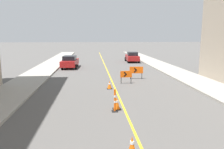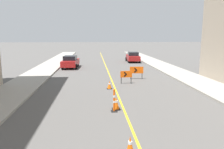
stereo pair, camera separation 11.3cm
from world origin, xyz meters
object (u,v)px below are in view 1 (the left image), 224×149
Objects in this scene: delineator_post_rear at (115,102)px; traffic_cone_fourth at (117,103)px; arrow_barricade_primary at (126,75)px; parked_car_curb_mid at (132,57)px; parked_car_curb_near at (70,62)px; traffic_cone_fifth at (109,85)px; traffic_cone_third at (132,145)px; arrow_barricade_secondary at (136,70)px.

traffic_cone_fourth is at bearing 67.97° from delineator_post_rear.
delineator_post_rear is at bearing -107.68° from arrow_barricade_primary.
delineator_post_rear is 23.32m from parked_car_curb_mid.
traffic_cone_fifth is at bearing -66.87° from parked_car_curb_near.
traffic_cone_third is 0.53× the size of arrow_barricade_secondary.
traffic_cone_fifth is at bearing -136.40° from arrow_barricade_primary.
traffic_cone_third is 4.76m from traffic_cone_fourth.
arrow_barricade_primary reaches higher than traffic_cone_fifth.
parked_car_curb_mid is (9.21, 5.82, 0.00)m from parked_car_curb_near.
parked_car_curb_mid is (5.13, 22.75, 0.24)m from delineator_post_rear.
delineator_post_rear is 0.29× the size of parked_car_curb_mid.
arrow_barricade_secondary is at bearing 51.91° from traffic_cone_fifth.
traffic_cone_fourth is at bearing -99.70° from parked_car_curb_mid.
parked_car_curb_near reaches higher than arrow_barricade_secondary.
parked_car_curb_mid is at bearing 74.03° from traffic_cone_fifth.
traffic_cone_third is 0.93× the size of traffic_cone_fourth.
arrow_barricade_secondary reaches higher than traffic_cone_third.
traffic_cone_fifth is 4.68m from arrow_barricade_secondary.
arrow_barricade_secondary is (2.85, 8.56, 0.48)m from traffic_cone_fourth.
arrow_barricade_primary is 16.15m from parked_car_curb_mid.
parked_car_curb_mid is at bearing 79.59° from traffic_cone_third.
arrow_barricade_primary is (1.56, 11.38, 0.45)m from traffic_cone_third.
delineator_post_rear is at bearing 91.88° from traffic_cone_third.
parked_car_curb_near is at bearing 116.21° from arrow_barricade_primary.
arrow_barricade_secondary reaches higher than traffic_cone_fourth.
delineator_post_rear reaches higher than traffic_cone_third.
delineator_post_rear is at bearing -91.34° from traffic_cone_fifth.
traffic_cone_fifth is at bearing -103.10° from parked_car_curb_mid.
traffic_cone_fourth is 0.57× the size of arrow_barricade_secondary.
parked_car_curb_near reaches higher than delineator_post_rear.
traffic_cone_third is 13.63m from arrow_barricade_secondary.
traffic_cone_fourth is 0.17× the size of parked_car_curb_mid.
arrow_barricade_secondary is 0.29× the size of parked_car_curb_mid.
parked_car_curb_near is at bearing 109.75° from traffic_cone_fifth.
arrow_barricade_primary is 0.25× the size of parked_car_curb_near.
traffic_cone_third is at bearing -101.73° from arrow_barricade_primary.
traffic_cone_fourth is (-0.01, 4.76, 0.03)m from traffic_cone_third.
traffic_cone_third is at bearing -75.44° from parked_car_curb_near.
parked_car_curb_mid is at bearing 73.83° from arrow_barricade_primary.
traffic_cone_third is 9.65m from traffic_cone_fifth.
traffic_cone_fourth is 0.17× the size of parked_car_curb_near.
arrow_barricade_primary is 11.51m from parked_car_curb_near.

